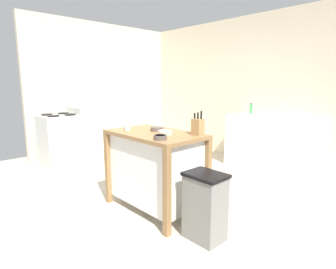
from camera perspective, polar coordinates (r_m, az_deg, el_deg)
name	(u,v)px	position (r m, az deg, el deg)	size (l,w,h in m)	color
ground_plane	(153,201)	(3.48, -3.01, -13.52)	(6.54, 6.54, 0.00)	#BCB29E
wall_back	(265,90)	(5.23, 19.37, 8.69)	(5.54, 0.10, 2.60)	beige
wall_left	(104,89)	(6.03, -13.02, 9.20)	(0.10, 3.19, 2.60)	beige
kitchen_island	(155,167)	(3.12, -2.70, -6.64)	(1.09, 0.65, 0.89)	olive
knife_block	(198,126)	(2.87, 6.14, 1.65)	(0.11, 0.09, 0.25)	#AD7F4C
bowl_stoneware_deep	(160,137)	(2.63, -1.61, -0.56)	(0.13, 0.13, 0.04)	#564C47
bowl_ceramic_wide	(165,133)	(2.88, -0.58, 0.41)	(0.15, 0.15, 0.04)	beige
bowl_ceramic_small	(157,129)	(3.11, -2.28, 1.19)	(0.14, 0.14, 0.04)	#564C47
drinking_cup	(127,126)	(3.20, -8.37, 1.73)	(0.07, 0.07, 0.09)	silver
trash_bin	(205,206)	(2.62, 7.62, -14.45)	(0.36, 0.28, 0.63)	slate
sink_counter	(273,144)	(4.84, 20.88, -1.75)	(1.50, 0.60, 0.88)	white
sink_faucet	(280,109)	(4.89, 22.04, 4.80)	(0.02, 0.02, 0.22)	#B7BCC1
bottle_dish_soap	(251,109)	(5.06, 16.73, 5.05)	(0.05, 0.05, 0.19)	green
stove	(61,140)	(5.10, -21.25, -1.11)	(0.60, 0.60, 1.00)	silver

